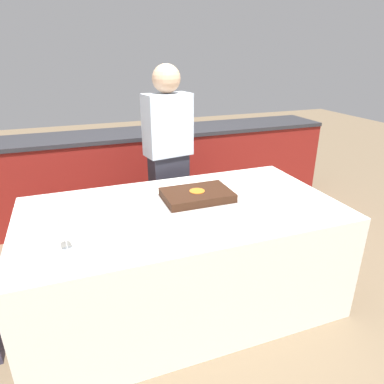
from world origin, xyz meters
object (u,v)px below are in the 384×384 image
Objects in this scene: cake at (197,195)px; plate_stack at (114,222)px; wine_glass at (64,228)px; person_cutting_cake at (169,159)px.

plate_stack is (-0.59, -0.19, -0.01)m from cake.
wine_glass is 0.12× the size of person_cutting_cake.
person_cutting_cake is at bearing 90.00° from cake.
wine_glass is 1.36m from person_cutting_cake.
wine_glass is at bearing -144.64° from plate_stack.
cake is 2.42× the size of plate_stack.
plate_stack is 0.13× the size of person_cutting_cake.
person_cutting_cake reaches higher than cake.
plate_stack is 0.34m from wine_glass.
person_cutting_cake is (0.59, 0.87, 0.07)m from plate_stack.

